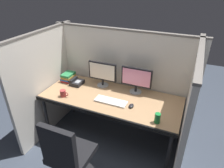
# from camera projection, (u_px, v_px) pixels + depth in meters

# --- Properties ---
(ground_plane) EXTENTS (8.00, 8.00, 0.00)m
(ground_plane) POSITION_uv_depth(u_px,v_px,m) (102.00, 151.00, 2.84)
(ground_plane) COLOR #383F4C
(cubicle_partition_rear) EXTENTS (2.21, 0.06, 1.57)m
(cubicle_partition_rear) POSITION_uv_depth(u_px,v_px,m) (122.00, 80.00, 3.06)
(cubicle_partition_rear) COLOR beige
(cubicle_partition_rear) RESTS_ON ground
(cubicle_partition_left) EXTENTS (0.06, 1.41, 1.57)m
(cubicle_partition_left) POSITION_uv_depth(u_px,v_px,m) (47.00, 83.00, 2.97)
(cubicle_partition_left) COLOR beige
(cubicle_partition_left) RESTS_ON ground
(cubicle_partition_right) EXTENTS (0.06, 1.41, 1.57)m
(cubicle_partition_right) POSITION_uv_depth(u_px,v_px,m) (186.00, 116.00, 2.28)
(cubicle_partition_right) COLOR beige
(cubicle_partition_right) RESTS_ON ground
(desk) EXTENTS (1.90, 0.80, 0.74)m
(desk) POSITION_uv_depth(u_px,v_px,m) (110.00, 101.00, 2.74)
(desk) COLOR #997551
(desk) RESTS_ON ground
(office_chair) EXTENTS (0.52, 0.52, 0.97)m
(office_chair) POSITION_uv_depth(u_px,v_px,m) (70.00, 163.00, 2.23)
(office_chair) COLOR black
(office_chair) RESTS_ON ground
(monitor_left) EXTENTS (0.43, 0.17, 0.37)m
(monitor_left) POSITION_uv_depth(u_px,v_px,m) (102.00, 73.00, 2.91)
(monitor_left) COLOR gray
(monitor_left) RESTS_ON desk
(monitor_right) EXTENTS (0.43, 0.17, 0.37)m
(monitor_right) POSITION_uv_depth(u_px,v_px,m) (136.00, 79.00, 2.74)
(monitor_right) COLOR gray
(monitor_right) RESTS_ON desk
(keyboard_main) EXTENTS (0.43, 0.15, 0.02)m
(keyboard_main) POSITION_uv_depth(u_px,v_px,m) (111.00, 101.00, 2.62)
(keyboard_main) COLOR silver
(keyboard_main) RESTS_ON desk
(computer_mouse) EXTENTS (0.06, 0.10, 0.04)m
(computer_mouse) POSITION_uv_depth(u_px,v_px,m) (131.00, 106.00, 2.52)
(computer_mouse) COLOR black
(computer_mouse) RESTS_ON desk
(book_stack) EXTENTS (0.17, 0.23, 0.13)m
(book_stack) POSITION_uv_depth(u_px,v_px,m) (68.00, 77.00, 3.13)
(book_stack) COLOR #B22626
(book_stack) RESTS_ON desk
(soda_can) EXTENTS (0.07, 0.07, 0.12)m
(soda_can) POSITION_uv_depth(u_px,v_px,m) (157.00, 118.00, 2.23)
(soda_can) COLOR #197233
(soda_can) RESTS_ON desk
(coffee_mug) EXTENTS (0.13, 0.08, 0.09)m
(coffee_mug) POSITION_uv_depth(u_px,v_px,m) (63.00, 93.00, 2.73)
(coffee_mug) COLOR #993333
(coffee_mug) RESTS_ON desk
(desk_phone) EXTENTS (0.17, 0.19, 0.09)m
(desk_phone) POSITION_uv_depth(u_px,v_px,m) (77.00, 82.00, 3.03)
(desk_phone) COLOR black
(desk_phone) RESTS_ON desk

